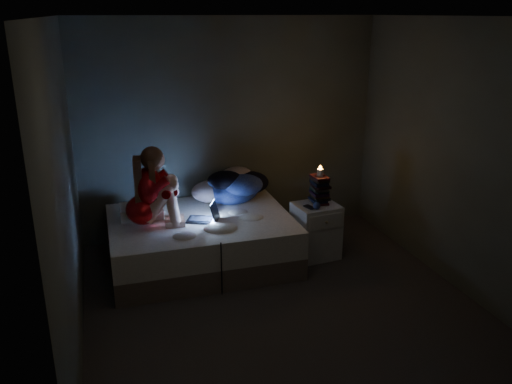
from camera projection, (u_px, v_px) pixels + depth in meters
name	position (u px, v px, depth m)	size (l,w,h in m)	color
floor	(281.00, 306.00, 5.00)	(3.60, 3.80, 0.02)	#3F3B39
ceiling	(287.00, 15.00, 4.15)	(3.60, 3.80, 0.02)	silver
wall_back	(230.00, 129.00, 6.30)	(3.60, 0.02, 2.60)	#555A50
wall_front	(403.00, 272.00, 2.84)	(3.60, 0.02, 2.60)	#555A50
wall_left	(64.00, 193.00, 4.08)	(0.02, 3.80, 2.60)	#555A50
wall_right	(461.00, 158.00, 5.07)	(0.02, 3.80, 2.60)	#555A50
bed	(201.00, 240.00, 5.75)	(1.93, 1.45, 0.53)	beige
pillow	(141.00, 211.00, 5.69)	(0.45, 0.32, 0.13)	white
woman	(141.00, 187.00, 5.32)	(0.52, 0.34, 0.84)	#9E080B
laptop	(202.00, 211.00, 5.56)	(0.32, 0.23, 0.23)	black
clothes_pile	(231.00, 184.00, 6.12)	(0.67, 0.54, 0.40)	navy
nightstand	(316.00, 231.00, 5.90)	(0.46, 0.41, 0.62)	silver
book_stack	(319.00, 190.00, 5.82)	(0.19, 0.25, 0.30)	black
candle	(320.00, 173.00, 5.76)	(0.07, 0.07, 0.08)	beige
phone	(309.00, 207.00, 5.72)	(0.07, 0.14, 0.01)	black
blue_orb	(315.00, 206.00, 5.66)	(0.08, 0.08, 0.08)	navy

